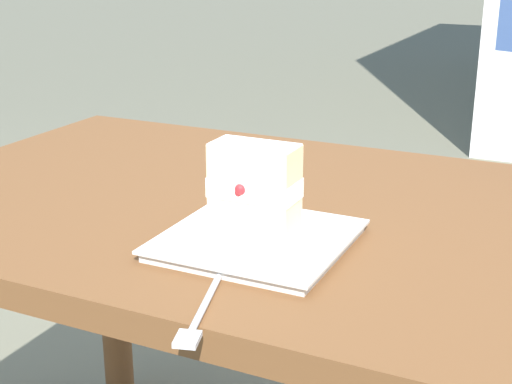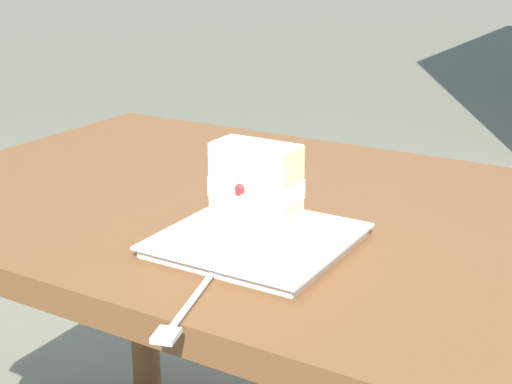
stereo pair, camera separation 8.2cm
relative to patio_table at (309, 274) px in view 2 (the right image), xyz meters
The scene contains 4 objects.
patio_table is the anchor object (origin of this frame).
dessert_plate 0.19m from the patio_table, 89.27° to the left, with size 0.23×0.23×0.02m.
cake_slice 0.23m from the patio_table, 84.93° to the left, with size 0.12×0.07×0.12m.
dessert_fork 0.37m from the patio_table, 94.38° to the left, with size 0.06×0.17×0.01m.
Camera 2 is at (-0.46, 0.93, 1.08)m, focal length 51.76 mm.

